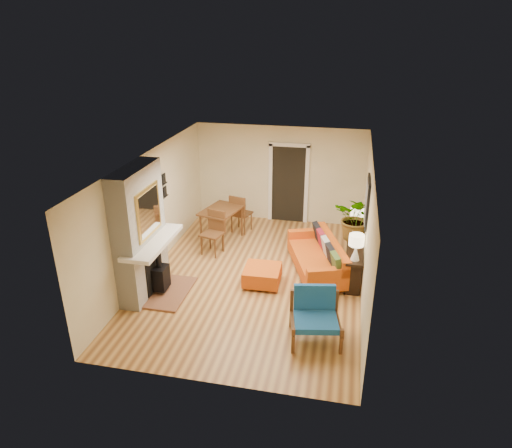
{
  "coord_description": "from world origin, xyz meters",
  "views": [
    {
      "loc": [
        1.82,
        -8.35,
        4.96
      ],
      "look_at": [
        0.0,
        0.2,
        1.15
      ],
      "focal_mm": 32.0,
      "sensor_mm": 36.0,
      "label": 1
    }
  ],
  "objects_px": {
    "houseplant": "(357,218)",
    "blue_chair": "(315,312)",
    "console_table": "(355,251)",
    "dining_table": "(224,216)",
    "lamp_far": "(357,217)",
    "lamp_near": "(356,244)",
    "ottoman": "(262,275)",
    "sofa": "(320,257)"
  },
  "relations": [
    {
      "from": "ottoman",
      "to": "dining_table",
      "type": "relative_size",
      "value": 0.39
    },
    {
      "from": "sofa",
      "to": "lamp_near",
      "type": "xyz_separation_m",
      "value": [
        0.72,
        -0.69,
        0.71
      ]
    },
    {
      "from": "sofa",
      "to": "blue_chair",
      "type": "height_order",
      "value": "blue_chair"
    },
    {
      "from": "dining_table",
      "to": "lamp_far",
      "type": "height_order",
      "value": "lamp_far"
    },
    {
      "from": "lamp_far",
      "to": "houseplant",
      "type": "bearing_deg",
      "value": -91.31
    },
    {
      "from": "dining_table",
      "to": "lamp_far",
      "type": "bearing_deg",
      "value": -6.21
    },
    {
      "from": "ottoman",
      "to": "blue_chair",
      "type": "bearing_deg",
      "value": -50.98
    },
    {
      "from": "lamp_far",
      "to": "houseplant",
      "type": "height_order",
      "value": "houseplant"
    },
    {
      "from": "lamp_far",
      "to": "houseplant",
      "type": "relative_size",
      "value": 0.55
    },
    {
      "from": "dining_table",
      "to": "houseplant",
      "type": "height_order",
      "value": "houseplant"
    },
    {
      "from": "console_table",
      "to": "lamp_near",
      "type": "relative_size",
      "value": 3.43
    },
    {
      "from": "ottoman",
      "to": "dining_table",
      "type": "distance_m",
      "value": 2.31
    },
    {
      "from": "ottoman",
      "to": "dining_table",
      "type": "height_order",
      "value": "dining_table"
    },
    {
      "from": "ottoman",
      "to": "houseplant",
      "type": "bearing_deg",
      "value": 30.08
    },
    {
      "from": "lamp_far",
      "to": "lamp_near",
      "type": "bearing_deg",
      "value": -90.0
    },
    {
      "from": "houseplant",
      "to": "console_table",
      "type": "bearing_deg",
      "value": -87.85
    },
    {
      "from": "lamp_near",
      "to": "houseplant",
      "type": "bearing_deg",
      "value": 90.59
    },
    {
      "from": "blue_chair",
      "to": "houseplant",
      "type": "distance_m",
      "value": 2.74
    },
    {
      "from": "sofa",
      "to": "lamp_far",
      "type": "bearing_deg",
      "value": 45.04
    },
    {
      "from": "console_table",
      "to": "blue_chair",
      "type": "bearing_deg",
      "value": -105.08
    },
    {
      "from": "lamp_near",
      "to": "lamp_far",
      "type": "bearing_deg",
      "value": 90.0
    },
    {
      "from": "blue_chair",
      "to": "dining_table",
      "type": "height_order",
      "value": "dining_table"
    },
    {
      "from": "sofa",
      "to": "houseplant",
      "type": "xyz_separation_m",
      "value": [
        0.71,
        0.28,
        0.86
      ]
    },
    {
      "from": "console_table",
      "to": "houseplant",
      "type": "xyz_separation_m",
      "value": [
        -0.01,
        0.27,
        0.64
      ]
    },
    {
      "from": "dining_table",
      "to": "ottoman",
      "type": "bearing_deg",
      "value": -54.44
    },
    {
      "from": "console_table",
      "to": "dining_table",
      "type": "bearing_deg",
      "value": 161.65
    },
    {
      "from": "houseplant",
      "to": "blue_chair",
      "type": "bearing_deg",
      "value": -103.37
    },
    {
      "from": "console_table",
      "to": "sofa",
      "type": "bearing_deg",
      "value": -178.7
    },
    {
      "from": "sofa",
      "to": "houseplant",
      "type": "bearing_deg",
      "value": 21.72
    },
    {
      "from": "dining_table",
      "to": "houseplant",
      "type": "distance_m",
      "value": 3.29
    },
    {
      "from": "lamp_near",
      "to": "houseplant",
      "type": "relative_size",
      "value": 0.55
    },
    {
      "from": "lamp_far",
      "to": "sofa",
      "type": "bearing_deg",
      "value": -134.96
    },
    {
      "from": "console_table",
      "to": "lamp_near",
      "type": "bearing_deg",
      "value": -90.0
    },
    {
      "from": "dining_table",
      "to": "houseplant",
      "type": "relative_size",
      "value": 1.97
    },
    {
      "from": "sofa",
      "to": "dining_table",
      "type": "bearing_deg",
      "value": 156.44
    },
    {
      "from": "blue_chair",
      "to": "houseplant",
      "type": "bearing_deg",
      "value": 76.63
    },
    {
      "from": "sofa",
      "to": "console_table",
      "type": "xyz_separation_m",
      "value": [
        0.72,
        0.02,
        0.22
      ]
    },
    {
      "from": "blue_chair",
      "to": "houseplant",
      "type": "relative_size",
      "value": 0.99
    },
    {
      "from": "dining_table",
      "to": "sofa",
      "type": "bearing_deg",
      "value": -23.56
    },
    {
      "from": "blue_chair",
      "to": "lamp_near",
      "type": "xyz_separation_m",
      "value": [
        0.62,
        1.6,
        0.59
      ]
    },
    {
      "from": "houseplant",
      "to": "ottoman",
      "type": "bearing_deg",
      "value": -149.92
    },
    {
      "from": "ottoman",
      "to": "lamp_far",
      "type": "height_order",
      "value": "lamp_far"
    }
  ]
}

